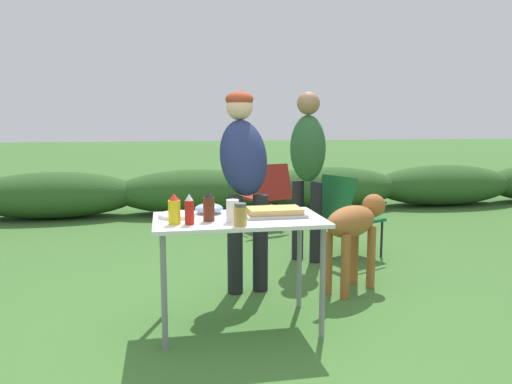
{
  "coord_description": "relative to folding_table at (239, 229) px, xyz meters",
  "views": [
    {
      "loc": [
        -0.48,
        -3.16,
        1.37
      ],
      "look_at": [
        0.14,
        0.12,
        0.89
      ],
      "focal_mm": 35.0,
      "sensor_mm": 36.0,
      "label": 1
    }
  ],
  "objects": [
    {
      "name": "paper_cup_stack",
      "position": [
        -0.06,
        -0.12,
        0.15
      ],
      "size": [
        0.08,
        0.08,
        0.14
      ],
      "primitive_type": "cylinder",
      "color": "white",
      "rests_on": "folding_table"
    },
    {
      "name": "spice_jar",
      "position": [
        -0.03,
        -0.25,
        0.14
      ],
      "size": [
        0.08,
        0.08,
        0.14
      ],
      "color": "#B2893D",
      "rests_on": "folding_table"
    },
    {
      "name": "food_tray",
      "position": [
        0.24,
        0.02,
        0.1
      ],
      "size": [
        0.4,
        0.25,
        0.06
      ],
      "color": "#9E9EA3",
      "rests_on": "folding_table"
    },
    {
      "name": "beer_bottle",
      "position": [
        -0.04,
        -0.02,
        0.14
      ],
      "size": [
        0.06,
        0.06,
        0.14
      ],
      "color": "brown",
      "rests_on": "folding_table"
    },
    {
      "name": "dog",
      "position": [
        1.03,
        0.56,
        -0.13
      ],
      "size": [
        0.78,
        0.58,
        0.76
      ],
      "rotation": [
        0.0,
        0.0,
        -0.96
      ],
      "color": "#9E5B2D",
      "rests_on": "ground"
    },
    {
      "name": "plate_stack",
      "position": [
        -0.39,
        0.1,
        0.09
      ],
      "size": [
        0.24,
        0.24,
        0.03
      ],
      "primitive_type": "cylinder",
      "color": "white",
      "rests_on": "folding_table"
    },
    {
      "name": "mixing_bowl",
      "position": [
        -0.17,
        0.2,
        0.11
      ],
      "size": [
        0.19,
        0.19,
        0.07
      ],
      "primitive_type": "ellipsoid",
      "color": "#99B2CC",
      "rests_on": "folding_table"
    },
    {
      "name": "standing_person_in_olive_jacket",
      "position": [
        0.89,
        1.44,
        0.33
      ],
      "size": [
        0.44,
        0.43,
        1.64
      ],
      "rotation": [
        0.0,
        0.0,
        -0.75
      ],
      "color": "black",
      "rests_on": "ground"
    },
    {
      "name": "mustard_bottle",
      "position": [
        -0.42,
        -0.12,
        0.17
      ],
      "size": [
        0.07,
        0.07,
        0.19
      ],
      "color": "yellow",
      "rests_on": "folding_table"
    },
    {
      "name": "camp_chair_green_behind_table",
      "position": [
        1.3,
        1.47,
        -0.2
      ],
      "size": [
        0.73,
        0.67,
        0.83
      ],
      "rotation": [
        0.0,
        0.0,
        -1.14
      ],
      "color": "#19602D",
      "rests_on": "ground"
    },
    {
      "name": "shrub_hedge",
      "position": [
        0.0,
        4.18,
        -0.34
      ],
      "size": [
        14.4,
        0.9,
        0.65
      ],
      "color": "#2D5623",
      "rests_on": "ground"
    },
    {
      "name": "standing_person_in_dark_puffer",
      "position": [
        0.16,
        0.77,
        0.33
      ],
      "size": [
        0.43,
        0.53,
        1.6
      ],
      "rotation": [
        0.0,
        0.0,
        0.11
      ],
      "color": "black",
      "rests_on": "ground"
    },
    {
      "name": "folding_table",
      "position": [
        0.0,
        0.0,
        0.0
      ],
      "size": [
        1.1,
        0.64,
        0.74
      ],
      "color": "white",
      "rests_on": "ground"
    },
    {
      "name": "camp_chair_near_hedge",
      "position": [
        0.81,
        2.95,
        -0.2
      ],
      "size": [
        0.61,
        0.7,
        0.83
      ],
      "rotation": [
        0.0,
        0.0,
        0.29
      ],
      "color": "maroon",
      "rests_on": "ground"
    },
    {
      "name": "bbq_sauce_bottle",
      "position": [
        -0.2,
        -0.06,
        0.17
      ],
      "size": [
        0.07,
        0.07,
        0.19
      ],
      "color": "#562314",
      "rests_on": "folding_table"
    },
    {
      "name": "ground_plane",
      "position": [
        0.0,
        0.0,
        -0.66
      ],
      "size": [
        60.0,
        60.0,
        0.0
      ],
      "primitive_type": "plane",
      "color": "#3D6B2D"
    },
    {
      "name": "ketchup_bottle",
      "position": [
        -0.33,
        -0.15,
        0.17
      ],
      "size": [
        0.06,
        0.06,
        0.19
      ],
      "color": "red",
      "rests_on": "folding_table"
    }
  ]
}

